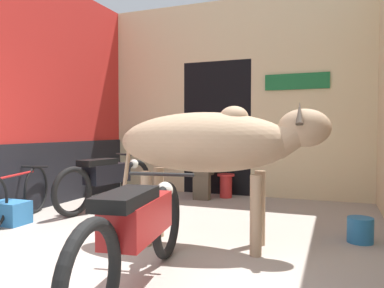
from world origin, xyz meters
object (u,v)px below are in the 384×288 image
motorcycle_near (138,227)px  motorcycle_far (107,178)px  crate (10,213)px  bucket (360,230)px  bicycle (17,195)px  shopkeeper_seated (204,163)px  plastic_stool (226,185)px  cow (212,144)px

motorcycle_near → motorcycle_far: 3.00m
crate → bucket: (4.02, 0.72, -0.01)m
bicycle → bucket: (4.04, 0.60, -0.21)m
shopkeeper_seated → crate: size_ratio=2.66×
plastic_stool → motorcycle_far: bearing=-133.5°
motorcycle_far → bucket: (3.42, -0.51, -0.32)m
plastic_stool → bicycle: bearing=-127.9°
bicycle → plastic_stool: 3.30m
motorcycle_far → bicycle: motorcycle_far is taller
bucket → crate: bearing=-169.8°
bucket → shopkeeper_seated: bearing=142.7°
motorcycle_near → plastic_stool: size_ratio=5.12×
motorcycle_near → motorcycle_far: bearing=128.0°
motorcycle_far → bucket: motorcycle_far is taller
shopkeeper_seated → bucket: size_ratio=4.51×
motorcycle_far → plastic_stool: 2.06m
cow → motorcycle_far: (-2.03, 1.18, -0.58)m
plastic_stool → crate: bearing=-126.4°
shopkeeper_seated → plastic_stool: size_ratio=2.86×
bucket → cow: bearing=-154.5°
cow → motorcycle_far: cow is taller
bicycle → plastic_stool: (2.03, 2.60, -0.12)m
motorcycle_near → cow: bearing=81.3°
shopkeeper_seated → plastic_stool: (0.32, 0.22, -0.39)m
motorcycle_far → plastic_stool: motorcycle_far is taller
bicycle → shopkeeper_seated: bearing=54.4°
crate → bucket: size_ratio=1.69×
motorcycle_near → bucket: motorcycle_near is taller
motorcycle_near → bicycle: size_ratio=1.27×
motorcycle_far → plastic_stool: size_ratio=4.79×
cow → motorcycle_far: size_ratio=1.08×
cow → bicycle: (-2.64, 0.07, -0.69)m
motorcycle_near → plastic_stool: bearing=96.4°
shopkeeper_seated → bucket: 2.98m
motorcycle_near → bicycle: bearing=153.0°
cow → bucket: 1.79m
cow → bucket: bearing=25.5°
bicycle → motorcycle_near: bearing=-27.0°
plastic_stool → bucket: plastic_stool is taller
motorcycle_far → bicycle: bearing=-119.0°
bicycle → crate: (0.02, -0.13, -0.20)m
cow → bicycle: size_ratio=1.29×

